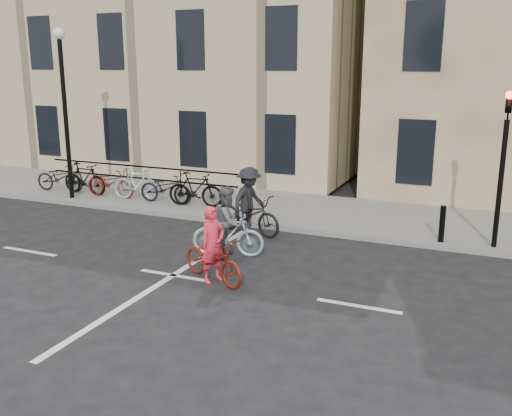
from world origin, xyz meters
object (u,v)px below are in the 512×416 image
at_px(cyclist_pink, 213,256).
at_px(cyclist_dark, 249,208).
at_px(lamp_post, 64,93).
at_px(cyclist_grey, 228,228).
at_px(traffic_light, 504,150).

height_order(cyclist_pink, cyclist_dark, cyclist_dark).
relative_size(lamp_post, cyclist_dark, 2.50).
height_order(cyclist_grey, cyclist_dark, cyclist_dark).
height_order(traffic_light, lamp_post, lamp_post).
bearing_deg(cyclist_pink, cyclist_grey, 39.29).
relative_size(lamp_post, cyclist_pink, 2.80).
bearing_deg(cyclist_pink, cyclist_dark, 35.90).
bearing_deg(cyclist_dark, traffic_light, -66.42).
distance_m(lamp_post, cyclist_pink, 9.08).
distance_m(traffic_light, cyclist_grey, 6.56).
xyz_separation_m(traffic_light, lamp_post, (-12.70, 0.06, 1.04)).
distance_m(traffic_light, cyclist_pink, 7.05).
xyz_separation_m(cyclist_grey, cyclist_dark, (-0.30, 1.86, 0.03)).
bearing_deg(cyclist_pink, lamp_post, 83.75).
distance_m(cyclist_pink, cyclist_dark, 3.49).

